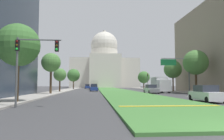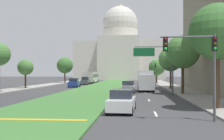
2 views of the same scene
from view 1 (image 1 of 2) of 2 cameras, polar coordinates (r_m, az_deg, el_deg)
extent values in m
plane|color=#3D3D3F|center=(63.27, 0.21, -5.39)|extent=(260.00, 260.00, 0.00)
cube|color=#427A38|center=(57.69, 0.69, -5.47)|extent=(8.16, 100.86, 0.14)
cube|color=gold|center=(16.15, 15.09, -9.24)|extent=(7.35, 0.50, 0.04)
cube|color=silver|center=(31.82, 20.08, -6.69)|extent=(0.16, 2.40, 0.01)
cube|color=silver|center=(42.28, 13.67, -6.05)|extent=(0.16, 2.40, 0.01)
cube|color=silver|center=(51.72, 10.21, -5.67)|extent=(0.16, 2.40, 0.01)
cube|color=silver|center=(54.39, 9.46, -5.59)|extent=(0.16, 2.40, 0.01)
cube|color=#9E9991|center=(52.48, -13.76, -5.52)|extent=(4.00, 100.86, 0.15)
cube|color=#9E9991|center=(55.21, 15.54, -5.40)|extent=(4.00, 100.86, 0.15)
cube|color=beige|center=(119.32, -2.09, -0.96)|extent=(36.14, 21.87, 15.40)
cube|color=beige|center=(106.47, -1.77, -0.20)|extent=(15.90, 4.00, 16.94)
cylinder|color=beige|center=(120.31, -2.08, 4.07)|extent=(14.86, 14.86, 5.74)
sphere|color=beige|center=(121.19, -2.07, 6.65)|extent=(15.00, 15.00, 15.00)
cylinder|color=beige|center=(122.60, -2.06, 9.75)|extent=(1.80, 1.80, 3.00)
cylinder|color=#515456|center=(17.23, -24.06, -0.56)|extent=(0.16, 0.16, 5.20)
cube|color=black|center=(17.45, -23.88, 6.01)|extent=(0.28, 0.24, 0.84)
sphere|color=#510F0F|center=(17.37, -24.01, 6.99)|extent=(0.18, 0.18, 0.18)
sphere|color=#4C380F|center=(17.32, -24.04, 6.08)|extent=(0.18, 0.18, 0.18)
sphere|color=#1ED838|center=(17.27, -24.06, 5.17)|extent=(0.18, 0.18, 0.18)
cylinder|color=#515456|center=(17.07, -18.72, 7.63)|extent=(3.20, 0.10, 0.10)
cube|color=black|center=(16.73, -14.47, 6.21)|extent=(0.28, 0.24, 0.84)
sphere|color=#510F0F|center=(16.64, -14.54, 7.25)|extent=(0.18, 0.18, 0.18)
sphere|color=#4C380F|center=(16.59, -14.55, 6.30)|extent=(0.18, 0.18, 0.18)
sphere|color=#1ED838|center=(16.55, -14.57, 5.34)|extent=(0.18, 0.18, 0.18)
cylinder|color=#515456|center=(67.37, 9.53, -3.03)|extent=(0.16, 0.16, 5.20)
cube|color=black|center=(67.43, 9.51, -1.33)|extent=(0.28, 0.24, 0.84)
sphere|color=red|center=(67.30, 9.53, -1.09)|extent=(0.18, 0.18, 0.18)
sphere|color=#4C380F|center=(67.29, 9.54, -1.33)|extent=(0.18, 0.18, 0.18)
sphere|color=#0F4219|center=(67.28, 9.54, -1.57)|extent=(0.18, 0.18, 0.18)
cylinder|color=#515456|center=(40.29, 19.85, -1.43)|extent=(0.20, 0.20, 6.50)
cylinder|color=#515456|center=(39.55, 16.46, 2.97)|extent=(4.99, 0.12, 0.12)
cube|color=#146033|center=(39.00, 14.79, 2.00)|extent=(2.80, 0.08, 1.10)
cylinder|color=#4C3823|center=(21.49, -23.93, -2.38)|extent=(0.30, 0.30, 4.28)
sphere|color=#3D7033|center=(21.79, -23.70, 6.13)|extent=(3.96, 3.96, 3.96)
cylinder|color=#4C3823|center=(38.47, -16.01, -2.82)|extent=(0.37, 0.37, 4.60)
sphere|color=#4C7F3D|center=(38.65, -15.92, 1.94)|extent=(3.31, 3.31, 3.31)
cylinder|color=#4C3823|center=(40.97, 21.48, -2.89)|extent=(0.38, 0.38, 4.41)
sphere|color=#4C7F3D|center=(41.15, 21.36, 1.89)|extent=(4.44, 4.44, 4.44)
cylinder|color=#4C3823|center=(48.16, -13.75, -3.96)|extent=(0.32, 0.32, 3.05)
sphere|color=#4C7F3D|center=(48.21, -13.71, -1.23)|extent=(2.81, 2.81, 2.81)
cylinder|color=#4C3823|center=(50.47, 15.96, -3.36)|extent=(0.30, 0.30, 4.02)
sphere|color=#4C7F3D|center=(50.58, 15.90, 0.19)|extent=(4.06, 4.06, 4.06)
cylinder|color=#4C3823|center=(74.37, -10.24, -3.70)|extent=(0.35, 0.35, 3.64)
sphere|color=#3D7033|center=(74.44, -10.22, -1.37)|extent=(4.37, 4.37, 4.37)
cylinder|color=#4C3823|center=(77.06, 8.49, -3.93)|extent=(0.42, 0.42, 3.07)
sphere|color=#3D7033|center=(77.10, 8.47, -1.92)|extent=(4.29, 4.29, 4.29)
cube|color=silver|center=(22.77, 23.91, -6.29)|extent=(2.03, 4.68, 0.78)
cube|color=#282D38|center=(22.92, 23.66, -4.50)|extent=(1.69, 2.28, 0.64)
cylinder|color=black|center=(20.78, 24.09, -7.36)|extent=(0.25, 0.65, 0.64)
cylinder|color=black|center=(24.80, 23.79, -6.74)|extent=(0.25, 0.65, 0.64)
cylinder|color=black|center=(24.15, 20.27, -6.92)|extent=(0.25, 0.65, 0.64)
cube|color=#BCBCC1|center=(41.43, 10.42, -5.29)|extent=(2.00, 4.34, 0.80)
cube|color=#282D38|center=(41.58, 10.34, -4.28)|extent=(1.71, 2.11, 0.66)
cylinder|color=black|center=(40.09, 12.31, -5.75)|extent=(0.24, 0.65, 0.64)
cylinder|color=black|center=(39.58, 9.96, -5.80)|extent=(0.24, 0.65, 0.64)
cylinder|color=black|center=(43.31, 10.85, -5.62)|extent=(0.24, 0.65, 0.64)
cylinder|color=black|center=(42.83, 8.67, -5.66)|extent=(0.24, 0.65, 0.64)
cube|color=navy|center=(53.98, -4.90, -4.95)|extent=(1.96, 4.52, 0.86)
cube|color=#282D38|center=(53.79, -4.88, -4.12)|extent=(1.65, 2.20, 0.71)
cylinder|color=black|center=(55.73, -5.80, -5.25)|extent=(0.25, 0.65, 0.64)
cylinder|color=black|center=(55.79, -4.13, -5.26)|extent=(0.25, 0.65, 0.64)
cylinder|color=black|center=(52.18, -5.71, -5.35)|extent=(0.25, 0.65, 0.64)
cylinder|color=black|center=(52.25, -3.93, -5.36)|extent=(0.25, 0.65, 0.64)
cube|color=#4C5156|center=(65.91, -4.78, -4.73)|extent=(1.98, 4.59, 0.91)
cube|color=#282D38|center=(65.72, -4.77, -4.02)|extent=(1.66, 2.24, 0.74)
cylinder|color=black|center=(67.69, -5.53, -5.00)|extent=(0.25, 0.65, 0.64)
cylinder|color=black|center=(67.76, -4.17, -5.01)|extent=(0.25, 0.65, 0.64)
cylinder|color=black|center=(64.08, -5.42, -5.07)|extent=(0.25, 0.65, 0.64)
cylinder|color=black|center=(64.16, -3.99, -5.08)|extent=(0.25, 0.65, 0.64)
cube|color=navy|center=(83.31, -6.59, -4.55)|extent=(2.07, 4.48, 0.86)
cube|color=#282D38|center=(83.13, -6.58, -4.01)|extent=(1.71, 2.19, 0.70)
cylinder|color=black|center=(85.02, -7.18, -4.75)|extent=(0.26, 0.65, 0.64)
cylinder|color=black|center=(85.08, -6.08, -4.76)|extent=(0.26, 0.65, 0.64)
cylinder|color=black|center=(81.56, -7.13, -4.79)|extent=(0.26, 0.65, 0.64)
cylinder|color=black|center=(81.61, -5.98, -4.80)|extent=(0.26, 0.65, 0.64)
cube|color=silver|center=(42.81, 13.65, -4.09)|extent=(2.30, 2.00, 2.20)
cube|color=#B2B2B7|center=(45.86, 12.39, -3.64)|extent=(2.30, 4.40, 2.80)
cylinder|color=black|center=(43.17, 15.00, -5.39)|extent=(0.30, 0.90, 0.90)
cylinder|color=black|center=(42.51, 12.33, -5.46)|extent=(0.30, 0.90, 0.90)
cylinder|color=black|center=(47.24, 13.24, -5.27)|extent=(0.30, 0.90, 0.90)
cylinder|color=black|center=(46.64, 10.78, -5.33)|extent=(0.30, 0.90, 0.90)
cube|color=beige|center=(74.46, -4.73, -3.84)|extent=(2.50, 11.00, 2.50)
cube|color=#232833|center=(74.46, -4.73, -3.57)|extent=(2.52, 10.12, 0.90)
cylinder|color=black|center=(78.78, -5.57, -4.71)|extent=(0.32, 1.00, 1.00)
cylinder|color=black|center=(78.78, -3.89, -4.71)|extent=(0.32, 1.00, 1.00)
cylinder|color=black|center=(70.58, -5.67, -4.81)|extent=(0.32, 1.00, 1.00)
cylinder|color=black|center=(70.58, -3.80, -4.82)|extent=(0.32, 1.00, 1.00)
camera|label=2|loc=(11.92, 88.70, 5.66)|focal=45.13mm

